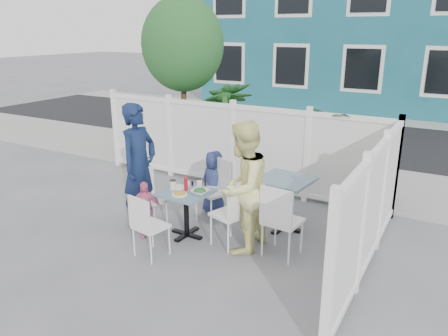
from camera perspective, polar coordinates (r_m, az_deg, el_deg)
The scene contains 30 objects.
ground at distance 6.64m, azimuth -9.64°, elevation -8.53°, with size 80.00×80.00×0.00m, color slate.
near_sidewalk at distance 9.66m, azimuth 4.52°, elevation 0.17°, with size 24.00×2.60×0.01m, color gray.
street at distance 13.00m, azimuth 11.46°, elevation 4.45°, with size 24.00×5.00×0.01m, color black.
far_sidewalk at distance 15.92m, azimuth 15.00°, elevation 6.61°, with size 24.00×1.60×0.01m, color gray.
building at distance 19.07m, azimuth 16.99°, elevation 17.28°, with size 11.00×6.00×6.00m.
fence_back at distance 8.20m, azimuth 1.14°, elevation 2.68°, with size 5.86×0.08×1.60m.
fence_right at distance 5.66m, azimuth 18.72°, elevation -5.34°, with size 0.08×3.66×1.60m.
tree at distance 9.58m, azimuth -5.47°, elevation 15.74°, with size 1.80×1.62×3.59m.
utility_cabinet at distance 11.05m, azimuth -7.96°, elevation 5.47°, with size 0.64×0.46×1.19m, color gold.
potted_shrub_a at distance 8.97m, azimuth 0.55°, elevation 5.19°, with size 1.08×1.08×1.92m, color #194E27.
potted_shrub_b at distance 8.10m, azimuth 14.46°, elevation 2.23°, with size 1.49×1.29×1.65m, color #194E27.
main_table at distance 6.32m, azimuth -4.98°, elevation -4.39°, with size 0.69×0.69×0.69m.
spare_table at distance 6.57m, azimuth 7.91°, elevation -2.87°, with size 0.83×0.83×0.80m.
chair_left at distance 6.72m, azimuth -10.07°, elevation -3.31°, with size 0.50×0.51×0.91m.
chair_right at distance 5.96m, azimuth 1.28°, elevation -5.47°, with size 0.54×0.55×0.97m.
chair_back at distance 6.84m, azimuth -0.94°, elevation -2.26°, with size 0.57×0.56×0.98m.
chair_near at distance 5.81m, azimuth -10.15°, elevation -7.00°, with size 0.46×0.45×0.88m.
chair_spare at distance 5.73m, azimuth 7.31°, elevation -6.32°, with size 0.50×0.49×1.02m.
man at distance 6.70m, azimuth -11.01°, elevation 0.33°, with size 0.69×0.45×1.89m, color #101D3F.
woman at distance 5.80m, azimuth 2.45°, elevation -2.59°, with size 0.87×0.68×1.80m, color yellow.
boy at distance 7.10m, azimuth -1.28°, elevation -1.90°, with size 0.52×0.34×1.06m, color navy.
toddler at distance 6.44m, azimuth -10.32°, elevation -5.30°, with size 0.49×0.21×0.84m, color #D76590.
plate_main at distance 6.14m, azimuth -5.82°, elevation -3.45°, with size 0.22×0.22×0.01m, color white.
plate_side at distance 6.42m, azimuth -5.95°, elevation -2.49°, with size 0.22×0.22×0.02m, color white.
salad_bowl at distance 6.15m, azimuth -3.17°, elevation -3.12°, with size 0.24×0.24×0.06m, color white.
coffee_cup_a at distance 6.34m, azimuth -6.68°, elevation -2.23°, with size 0.09×0.09×0.13m, color beige.
coffee_cup_b at distance 6.39m, azimuth -3.26°, elevation -2.00°, with size 0.08×0.08×0.12m, color beige.
ketchup_bottle at distance 6.28m, azimuth -5.00°, elevation -2.14°, with size 0.06×0.06×0.18m, color #B10714.
salt_shaker at distance 6.48m, azimuth -4.64°, elevation -1.99°, with size 0.03×0.03×0.07m, color white.
pepper_shaker at distance 6.47m, azimuth -4.15°, elevation -2.03°, with size 0.03×0.03×0.07m, color black.
Camera 1 is at (3.84, -4.58, 2.91)m, focal length 35.00 mm.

